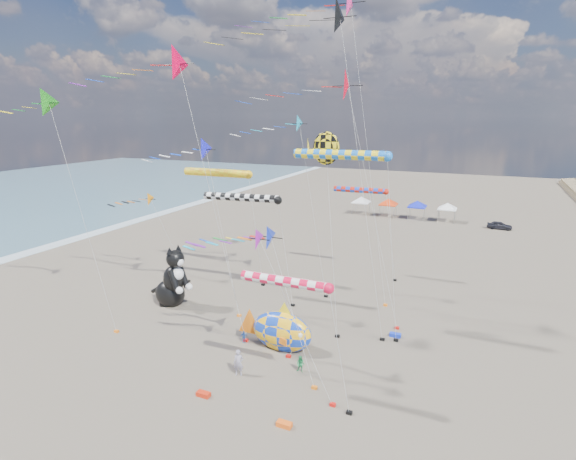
% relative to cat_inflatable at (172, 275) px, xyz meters
% --- Properties ---
extents(ground, '(260.00, 260.00, 0.00)m').
position_rel_cat_inflatable_xyz_m(ground, '(11.77, -12.72, -3.02)').
color(ground, brown).
rests_on(ground, ground).
extents(delta_kite_0, '(9.35, 1.90, 10.83)m').
position_rel_cat_inflatable_xyz_m(delta_kite_0, '(13.35, -7.36, 6.51)').
color(delta_kite_0, '#162CB4').
rests_on(delta_kite_0, ground).
extents(delta_kite_1, '(8.84, 2.12, 16.07)m').
position_rel_cat_inflatable_xyz_m(delta_kite_1, '(3.95, 0.31, 11.68)').
color(delta_kite_1, '#1A1BDD').
rests_on(delta_kite_1, ground).
extents(delta_kite_2, '(13.93, 2.78, 21.44)m').
position_rel_cat_inflatable_xyz_m(delta_kite_2, '(15.82, 3.62, 16.78)').
color(delta_kite_2, red).
rests_on(delta_kite_2, ground).
extents(delta_kite_3, '(10.51, 1.77, 17.88)m').
position_rel_cat_inflatable_xyz_m(delta_kite_3, '(7.94, 7.73, 13.55)').
color(delta_kite_3, '#1B96BC').
rests_on(delta_kite_3, ground).
extents(delta_kite_4, '(10.81, 2.34, 19.84)m').
position_rel_cat_inflatable_xyz_m(delta_kite_4, '(-4.43, -6.55, 15.35)').
color(delta_kite_4, '#1C8B19').
rests_on(delta_kite_4, ground).
extents(delta_kite_5, '(15.41, 2.81, 26.10)m').
position_rel_cat_inflatable_xyz_m(delta_kite_5, '(14.72, 1.09, 21.41)').
color(delta_kite_5, black).
rests_on(delta_kite_5, ground).
extents(delta_kite_6, '(15.61, 2.84, 22.86)m').
position_rel_cat_inflatable_xyz_m(delta_kite_6, '(4.34, -3.52, 18.17)').
color(delta_kite_6, '#EE0036').
rests_on(delta_kite_6, ground).
extents(delta_kite_7, '(8.70, 1.57, 9.82)m').
position_rel_cat_inflatable_xyz_m(delta_kite_7, '(-6.47, 5.69, 5.58)').
color(delta_kite_7, orange).
rests_on(delta_kite_7, ground).
extents(delta_kite_8, '(9.49, 1.61, 10.98)m').
position_rel_cat_inflatable_xyz_m(delta_kite_8, '(13.83, -8.60, 6.74)').
color(delta_kite_8, purple).
rests_on(delta_kite_8, ground).
extents(delta_kite_9, '(14.79, 2.92, 28.51)m').
position_rel_cat_inflatable_xyz_m(delta_kite_9, '(13.80, 7.96, 23.78)').
color(delta_kite_9, '#EF257E').
rests_on(delta_kite_9, ground).
extents(windsock_0, '(9.06, 0.80, 15.13)m').
position_rel_cat_inflatable_xyz_m(windsock_0, '(16.16, 1.40, 11.64)').
color(windsock_0, blue).
rests_on(windsock_0, ground).
extents(windsock_1, '(7.41, 0.64, 10.14)m').
position_rel_cat_inflatable_xyz_m(windsock_1, '(14.21, 15.12, 6.72)').
color(windsock_1, red).
rests_on(windsock_1, ground).
extents(windsock_2, '(9.25, 0.87, 12.25)m').
position_rel_cat_inflatable_xyz_m(windsock_2, '(0.71, 8.04, 8.75)').
color(windsock_2, yellow).
rests_on(windsock_2, ground).
extents(windsock_3, '(7.31, 0.66, 8.28)m').
position_rel_cat_inflatable_xyz_m(windsock_3, '(16.11, -8.94, 4.86)').
color(windsock_3, red).
rests_on(windsock_3, ground).
extents(windsock_4, '(9.42, 0.77, 10.53)m').
position_rel_cat_inflatable_xyz_m(windsock_4, '(5.63, 4.37, 7.08)').
color(windsock_4, black).
rests_on(windsock_4, ground).
extents(angelfish_kite, '(3.74, 3.02, 16.44)m').
position_rel_cat_inflatable_xyz_m(angelfish_kite, '(14.20, 2.13, 11.98)').
color(angelfish_kite, yellow).
rests_on(angelfish_kite, ground).
extents(cat_inflatable, '(4.87, 3.20, 6.05)m').
position_rel_cat_inflatable_xyz_m(cat_inflatable, '(0.00, 0.00, 0.00)').
color(cat_inflatable, black).
rests_on(cat_inflatable, ground).
extents(fish_inflatable, '(6.44, 2.10, 4.11)m').
position_rel_cat_inflatable_xyz_m(fish_inflatable, '(12.94, -3.38, -1.57)').
color(fish_inflatable, '#1239B8').
rests_on(fish_inflatable, ground).
extents(person_adult, '(0.80, 0.66, 1.90)m').
position_rel_cat_inflatable_xyz_m(person_adult, '(11.78, -7.95, -2.07)').
color(person_adult, '#9089A0').
rests_on(person_adult, ground).
extents(child_green, '(0.61, 0.48, 1.24)m').
position_rel_cat_inflatable_xyz_m(child_green, '(15.59, -5.85, -2.40)').
color(child_green, '#1E8547').
rests_on(child_green, ground).
extents(child_blue, '(0.61, 0.57, 1.01)m').
position_rel_cat_inflatable_xyz_m(child_blue, '(9.80, -3.73, -2.52)').
color(child_blue, '#2D57B1').
rests_on(child_blue, ground).
extents(kite_bag_0, '(0.90, 0.44, 0.30)m').
position_rel_cat_inflatable_xyz_m(kite_bag_0, '(12.94, -0.40, -2.87)').
color(kite_bag_0, black).
rests_on(kite_bag_0, ground).
extents(kite_bag_1, '(0.90, 0.44, 0.30)m').
position_rel_cat_inflatable_xyz_m(kite_bag_1, '(10.91, -11.03, -2.87)').
color(kite_bag_1, red).
rests_on(kite_bag_1, ground).
extents(kite_bag_2, '(0.90, 0.44, 0.30)m').
position_rel_cat_inflatable_xyz_m(kite_bag_2, '(20.72, 2.16, -2.87)').
color(kite_bag_2, '#1430CE').
rests_on(kite_bag_2, ground).
extents(kite_bag_3, '(0.90, 0.44, 0.30)m').
position_rel_cat_inflatable_xyz_m(kite_bag_3, '(16.92, -11.57, -2.87)').
color(kite_bag_3, '#F65B14').
rests_on(kite_bag_3, ground).
extents(tent_row, '(19.20, 4.20, 3.80)m').
position_rel_cat_inflatable_xyz_m(tent_row, '(13.27, 47.28, 0.13)').
color(tent_row, silver).
rests_on(tent_row, ground).
extents(parked_car, '(3.74, 1.55, 1.27)m').
position_rel_cat_inflatable_xyz_m(parked_car, '(29.02, 45.28, -2.39)').
color(parked_car, '#26262D').
rests_on(parked_car, ground).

